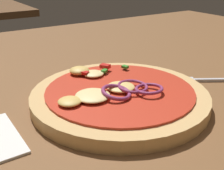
% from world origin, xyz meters
% --- Properties ---
extents(dining_table, '(1.49, 1.05, 0.03)m').
position_xyz_m(dining_table, '(0.00, 0.00, 0.01)').
color(dining_table, brown).
rests_on(dining_table, ground).
extents(pizza, '(0.25, 0.25, 0.03)m').
position_xyz_m(pizza, '(0.00, -0.04, 0.04)').
color(pizza, tan).
rests_on(pizza, dining_table).
extents(fork, '(0.15, 0.10, 0.01)m').
position_xyz_m(fork, '(0.17, -0.05, 0.03)').
color(fork, silver).
rests_on(fork, dining_table).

